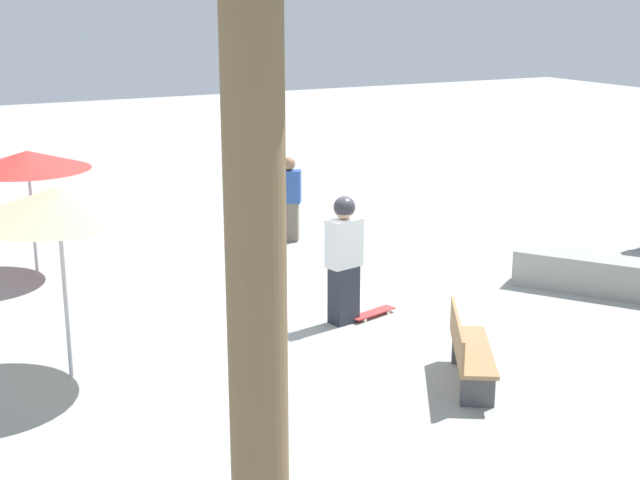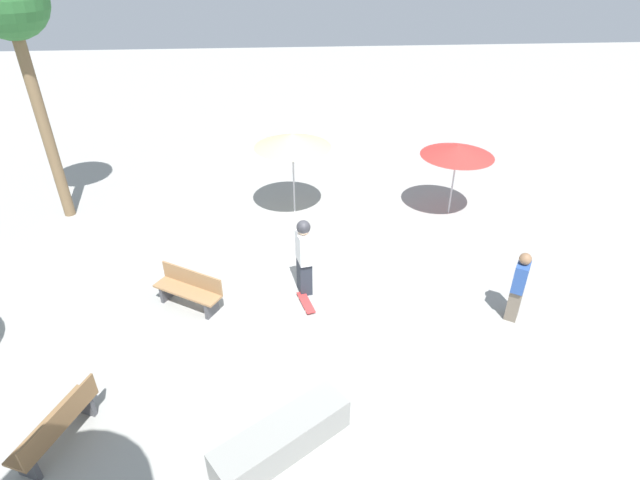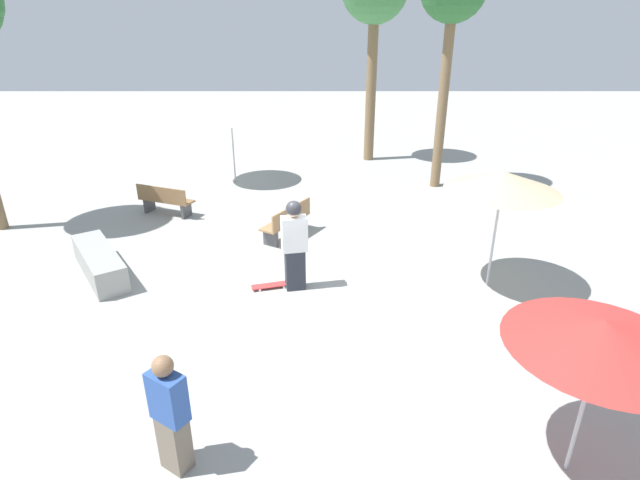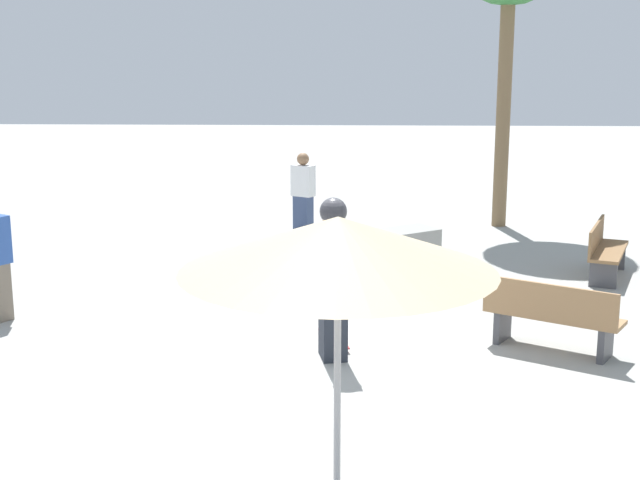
{
  "view_description": "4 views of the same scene",
  "coord_description": "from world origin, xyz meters",
  "px_view_note": "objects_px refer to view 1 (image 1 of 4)",
  "views": [
    {
      "loc": [
        -10.9,
        6.41,
        4.58
      ],
      "look_at": [
        0.13,
        0.67,
        1.18
      ],
      "focal_mm": 50.0,
      "sensor_mm": 36.0,
      "label": 1
    },
    {
      "loc": [
        -0.58,
        -8.81,
        7.1
      ],
      "look_at": [
        0.15,
        0.95,
        1.09
      ],
      "focal_mm": 28.0,
      "sensor_mm": 36.0,
      "label": 2
    },
    {
      "loc": [
        8.67,
        0.97,
        5.05
      ],
      "look_at": [
        -0.15,
        0.98,
        1.11
      ],
      "focal_mm": 28.0,
      "sensor_mm": 36.0,
      "label": 3
    },
    {
      "loc": [
        -0.43,
        10.24,
        3.54
      ],
      "look_at": [
        -0.09,
        0.49,
        1.4
      ],
      "focal_mm": 50.0,
      "sensor_mm": 36.0,
      "label": 4
    }
  ],
  "objects_px": {
    "skateboard": "(373,313)",
    "bench_near": "(468,351)",
    "skater_main": "(344,256)",
    "shade_umbrella_red": "(28,160)",
    "shade_umbrella_tan": "(58,203)",
    "bystander_watching": "(289,199)",
    "concrete_ledge": "(589,274)"
  },
  "relations": [
    {
      "from": "skateboard",
      "to": "bench_near",
      "type": "height_order",
      "value": "bench_near"
    },
    {
      "from": "skater_main",
      "to": "shade_umbrella_red",
      "type": "height_order",
      "value": "shade_umbrella_red"
    },
    {
      "from": "bench_near",
      "to": "shade_umbrella_tan",
      "type": "height_order",
      "value": "shade_umbrella_tan"
    },
    {
      "from": "bench_near",
      "to": "bystander_watching",
      "type": "xyz_separation_m",
      "value": [
        6.99,
        -0.94,
        0.39
      ]
    },
    {
      "from": "skater_main",
      "to": "bystander_watching",
      "type": "distance_m",
      "value": 4.61
    },
    {
      "from": "skateboard",
      "to": "bystander_watching",
      "type": "xyz_separation_m",
      "value": [
        4.42,
        -0.76,
        0.76
      ]
    },
    {
      "from": "bench_near",
      "to": "skater_main",
      "type": "bearing_deg",
      "value": -141.82
    },
    {
      "from": "shade_umbrella_red",
      "to": "bystander_watching",
      "type": "xyz_separation_m",
      "value": [
        -0.04,
        -4.76,
        -1.15
      ]
    },
    {
      "from": "skater_main",
      "to": "bench_near",
      "type": "xyz_separation_m",
      "value": [
        -2.56,
        -0.31,
        -0.59
      ]
    },
    {
      "from": "bench_near",
      "to": "shade_umbrella_red",
      "type": "bearing_deg",
      "value": -120.16
    },
    {
      "from": "concrete_ledge",
      "to": "bystander_watching",
      "type": "height_order",
      "value": "bystander_watching"
    },
    {
      "from": "skater_main",
      "to": "shade_umbrella_tan",
      "type": "bearing_deg",
      "value": 169.65
    },
    {
      "from": "skateboard",
      "to": "skater_main",
      "type": "bearing_deg",
      "value": 165.26
    },
    {
      "from": "shade_umbrella_red",
      "to": "concrete_ledge",
      "type": "bearing_deg",
      "value": -123.16
    },
    {
      "from": "shade_umbrella_red",
      "to": "shade_umbrella_tan",
      "type": "bearing_deg",
      "value": 174.62
    },
    {
      "from": "bench_near",
      "to": "shade_umbrella_red",
      "type": "xyz_separation_m",
      "value": [
        7.03,
        3.82,
        1.54
      ]
    },
    {
      "from": "bystander_watching",
      "to": "skater_main",
      "type": "bearing_deg",
      "value": 107.29
    },
    {
      "from": "concrete_ledge",
      "to": "bystander_watching",
      "type": "relative_size",
      "value": 1.39
    },
    {
      "from": "skateboard",
      "to": "shade_umbrella_tan",
      "type": "bearing_deg",
      "value": 166.23
    },
    {
      "from": "shade_umbrella_tan",
      "to": "shade_umbrella_red",
      "type": "height_order",
      "value": "shade_umbrella_tan"
    },
    {
      "from": "concrete_ledge",
      "to": "bystander_watching",
      "type": "bearing_deg",
      "value": 30.49
    },
    {
      "from": "skater_main",
      "to": "bystander_watching",
      "type": "height_order",
      "value": "skater_main"
    },
    {
      "from": "skateboard",
      "to": "shade_umbrella_red",
      "type": "xyz_separation_m",
      "value": [
        4.47,
        4.01,
        1.91
      ]
    },
    {
      "from": "shade_umbrella_red",
      "to": "bystander_watching",
      "type": "height_order",
      "value": "shade_umbrella_red"
    },
    {
      "from": "shade_umbrella_red",
      "to": "bystander_watching",
      "type": "bearing_deg",
      "value": -90.52
    },
    {
      "from": "bench_near",
      "to": "shade_umbrella_red",
      "type": "height_order",
      "value": "shade_umbrella_red"
    },
    {
      "from": "shade_umbrella_tan",
      "to": "shade_umbrella_red",
      "type": "relative_size",
      "value": 1.14
    },
    {
      "from": "skater_main",
      "to": "bench_near",
      "type": "distance_m",
      "value": 2.64
    },
    {
      "from": "bench_near",
      "to": "shade_umbrella_tan",
      "type": "xyz_separation_m",
      "value": [
        2.45,
        4.26,
        1.8
      ]
    },
    {
      "from": "shade_umbrella_tan",
      "to": "skater_main",
      "type": "bearing_deg",
      "value": -88.42
    },
    {
      "from": "skateboard",
      "to": "concrete_ledge",
      "type": "bearing_deg",
      "value": -23.94
    },
    {
      "from": "skateboard",
      "to": "shade_umbrella_tan",
      "type": "xyz_separation_m",
      "value": [
        -0.11,
        4.44,
        2.17
      ]
    }
  ]
}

